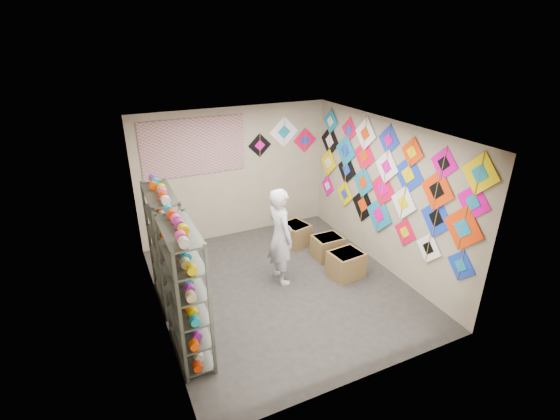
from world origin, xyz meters
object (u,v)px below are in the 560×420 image
carton_b (327,247)px  shopkeeper (280,236)px  carton_a (346,264)px  shelf_rack_front (186,293)px  carton_c (295,234)px  shelf_rack_back (166,248)px

carton_b → shopkeeper: bearing=-164.9°
carton_a → carton_b: 0.71m
shelf_rack_front → carton_c: (2.67, 2.10, -0.73)m
shelf_rack_front → carton_a: size_ratio=3.37×
carton_a → shelf_rack_back: bearing=162.1°
shelf_rack_back → carton_b: size_ratio=3.57×
shelf_rack_front → carton_a: (2.95, 0.67, -0.71)m
shelf_rack_back → carton_b: 3.09m
shelf_rack_front → carton_a: shelf_rack_front is taller
shopkeeper → carton_c: shopkeeper is taller
carton_c → carton_b: bearing=-80.5°
carton_b → carton_c: 0.80m
carton_a → carton_c: size_ratio=1.10×
shelf_rack_front → carton_a: bearing=12.8°
shelf_rack_front → shelf_rack_back: (0.00, 1.30, 0.00)m
shelf_rack_back → shopkeeper: (1.84, -0.25, -0.09)m
shelf_rack_front → shelf_rack_back: same height
shelf_rack_front → carton_c: size_ratio=3.71×
shelf_rack_front → shopkeeper: 2.12m
shelf_rack_back → carton_c: (2.67, 0.80, -0.73)m
carton_b → carton_a: bearing=-94.4°
shopkeeper → carton_b: size_ratio=3.23×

